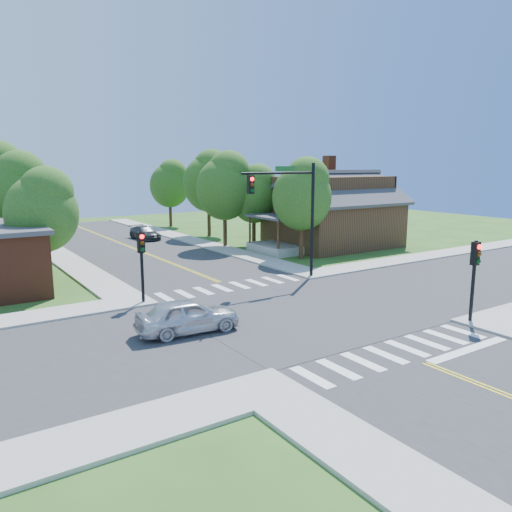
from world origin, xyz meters
TOP-DOWN VIEW (x-y plane):
  - ground at (0.00, 0.00)m, footprint 100.00×100.00m
  - road_ns at (0.00, 0.00)m, footprint 10.00×90.00m
  - road_ew at (0.00, 0.00)m, footprint 90.00×10.00m
  - intersection_patch at (0.00, 0.00)m, footprint 10.20×10.20m
  - sidewalk_ne at (15.82, 15.82)m, footprint 40.00×40.00m
  - crosswalk_north at (0.00, 6.20)m, footprint 8.85×2.00m
  - crosswalk_south at (0.00, -6.20)m, footprint 8.85×2.00m
  - centerline at (0.00, 0.00)m, footprint 0.30×90.00m
  - stop_bar at (2.50, -7.60)m, footprint 4.60×0.45m
  - signal_mast_ne at (3.91, 5.59)m, footprint 5.30×0.42m
  - signal_pole_se at (5.60, -5.62)m, footprint 0.34×0.42m
  - signal_pole_nw at (-5.60, 5.58)m, footprint 0.34×0.42m
  - house_ne at (15.11, 14.23)m, footprint 13.05×8.80m
  - tree_e_a at (9.14, 10.92)m, footprint 4.53×4.30m
  - tree_e_b at (9.47, 17.94)m, footprint 4.23×4.02m
  - tree_e_c at (9.17, 25.67)m, footprint 5.06×4.81m
  - tree_e_d at (9.23, 35.18)m, footprint 4.55×4.32m
  - tree_w_a at (-8.79, 12.64)m, footprint 4.14×3.93m
  - tree_w_b at (-8.94, 20.33)m, footprint 4.77×4.53m
  - tree_house at (7.07, 18.85)m, footprint 4.88×4.64m
  - tree_bldg at (-7.93, 18.00)m, footprint 3.69×3.51m
  - car_silver at (-5.67, 0.26)m, footprint 2.56×4.71m
  - car_dgrey at (2.77, 26.96)m, footprint 2.32×4.51m

SIDE VIEW (x-z plane):
  - ground at x=0.00m, z-range 0.00..0.00m
  - intersection_patch at x=0.00m, z-range -0.03..0.03m
  - stop_bar at x=2.50m, z-range -0.05..0.05m
  - road_ns at x=0.00m, z-range 0.00..0.04m
  - road_ew at x=0.00m, z-range 0.01..0.04m
  - crosswalk_north at x=0.00m, z-range 0.04..0.05m
  - crosswalk_south at x=0.00m, z-range 0.04..0.05m
  - centerline at x=0.00m, z-range 0.04..0.05m
  - sidewalk_ne at x=15.82m, z-range 0.00..0.14m
  - car_dgrey at x=2.77m, z-range 0.00..1.24m
  - car_silver at x=-5.67m, z-range 0.00..1.50m
  - signal_pole_se at x=5.60m, z-range 0.76..4.56m
  - signal_pole_nw at x=-5.60m, z-range 0.76..4.56m
  - house_ne at x=15.11m, z-range -0.23..6.88m
  - tree_bldg at x=-7.93m, z-range 0.97..7.25m
  - tree_w_a at x=-8.79m, z-range 1.09..8.13m
  - tree_e_b at x=9.47m, z-range 1.11..8.31m
  - signal_mast_ne at x=3.91m, z-range 1.25..8.45m
  - tree_e_a at x=9.14m, z-range 1.19..8.89m
  - tree_e_d at x=9.23m, z-range 1.20..8.94m
  - tree_w_b at x=-8.94m, z-range 1.26..9.37m
  - tree_house at x=7.07m, z-range 1.29..9.59m
  - tree_e_c at x=9.17m, z-range 1.34..9.94m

